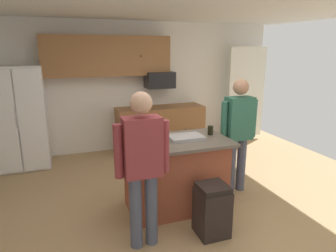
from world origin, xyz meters
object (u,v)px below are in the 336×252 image
kitchen_island (176,174)px  mug_ceramic_white (143,139)px  glass_stout_tall (150,142)px  glass_short_whisky (210,130)px  mug_blue_stoneware (149,134)px  refrigerator (20,118)px  microwave_over_range (160,80)px  person_guest_by_door (238,129)px  person_guest_right (142,161)px  serving_tray (186,137)px  trash_bin (212,210)px  tumbler_amber (159,130)px

kitchen_island → mug_ceramic_white: size_ratio=10.42×
glass_stout_tall → glass_short_whisky: bearing=14.8°
glass_stout_tall → mug_blue_stoneware: size_ratio=1.10×
refrigerator → microwave_over_range: refrigerator is taller
person_guest_by_door → mug_blue_stoneware: size_ratio=12.61×
person_guest_by_door → person_guest_right: person_guest_right is taller
serving_tray → refrigerator: bearing=134.0°
trash_bin → microwave_over_range: bearing=82.6°
microwave_over_range → serving_tray: 2.46m
mug_blue_stoneware → trash_bin: 1.23m
person_guest_by_door → person_guest_right: 1.79m
microwave_over_range → kitchen_island: bearing=-103.4°
microwave_over_range → glass_stout_tall: size_ratio=3.85×
mug_blue_stoneware → serving_tray: mug_blue_stoneware is taller
kitchen_island → serving_tray: bearing=7.0°
glass_stout_tall → kitchen_island: bearing=22.8°
refrigerator → tumbler_amber: size_ratio=11.26×
person_guest_right → mug_ceramic_white: bearing=28.7°
refrigerator → microwave_over_range: 2.66m
mug_ceramic_white → trash_bin: mug_ceramic_white is taller
refrigerator → person_guest_right: (1.43, -2.89, 0.07)m
refrigerator → person_guest_right: 3.22m
refrigerator → person_guest_by_door: bearing=-34.7°
refrigerator → mug_blue_stoneware: 2.69m
serving_tray → person_guest_by_door: bearing=9.0°
serving_tray → tumbler_amber: bearing=140.6°
kitchen_island → glass_stout_tall: (-0.38, -0.16, 0.53)m
person_guest_by_door → glass_short_whisky: size_ratio=13.49×
glass_stout_tall → mug_blue_stoneware: 0.38m
tumbler_amber → person_guest_by_door: bearing=-4.7°
tumbler_amber → mug_ceramic_white: bearing=-140.7°
glass_stout_tall → trash_bin: glass_stout_tall is taller
person_guest_right → tumbler_amber: bearing=16.4°
mug_ceramic_white → serving_tray: size_ratio=0.30×
mug_ceramic_white → serving_tray: bearing=-0.1°
person_guest_by_door → trash_bin: person_guest_by_door is taller
person_guest_right → glass_stout_tall: bearing=18.6°
kitchen_island → glass_stout_tall: glass_stout_tall is taller
glass_stout_tall → mug_blue_stoneware: glass_stout_tall is taller
tumbler_amber → mug_ceramic_white: tumbler_amber is taller
microwave_over_range → glass_short_whisky: 2.35m
person_guest_right → mug_blue_stoneware: 0.89m
mug_ceramic_white → serving_tray: (0.57, -0.00, -0.03)m
tumbler_amber → trash_bin: 1.22m
mug_blue_stoneware → glass_short_whisky: bearing=-9.2°
kitchen_island → person_guest_right: size_ratio=0.82×
person_guest_right → trash_bin: size_ratio=2.74×
person_guest_right → serving_tray: 0.98m
person_guest_by_door → mug_ceramic_white: bearing=-3.3°
refrigerator → trash_bin: 3.74m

